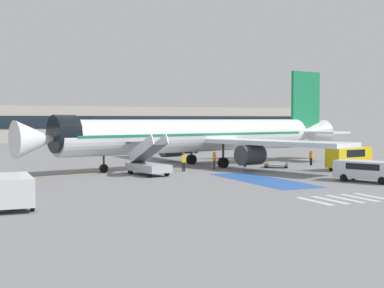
% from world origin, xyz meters
% --- Properties ---
extents(ground_plane, '(600.00, 600.00, 0.00)m').
position_xyz_m(ground_plane, '(0.00, 0.00, 0.00)').
color(ground_plane, slate).
extents(apron_leadline_yellow, '(73.65, 16.19, 0.01)m').
position_xyz_m(apron_leadline_yellow, '(1.65, -0.42, 0.00)').
color(apron_leadline_yellow, gold).
rests_on(apron_leadline_yellow, ground_plane).
extents(apron_stand_patch_blue, '(4.10, 12.46, 0.01)m').
position_xyz_m(apron_stand_patch_blue, '(1.65, -14.27, 0.00)').
color(apron_stand_patch_blue, '#2856A8').
rests_on(apron_stand_patch_blue, ground_plane).
extents(apron_walkway_bar_0, '(0.44, 3.60, 0.01)m').
position_xyz_m(apron_walkway_bar_0, '(-1.35, -25.54, 0.00)').
color(apron_walkway_bar_0, silver).
rests_on(apron_walkway_bar_0, ground_plane).
extents(apron_walkway_bar_1, '(0.44, 3.60, 0.01)m').
position_xyz_m(apron_walkway_bar_1, '(-0.15, -25.54, 0.00)').
color(apron_walkway_bar_1, silver).
rests_on(apron_walkway_bar_1, ground_plane).
extents(apron_walkway_bar_2, '(0.44, 3.60, 0.01)m').
position_xyz_m(apron_walkway_bar_2, '(1.05, -25.54, 0.00)').
color(apron_walkway_bar_2, silver).
rests_on(apron_walkway_bar_2, ground_plane).
extents(apron_walkway_bar_3, '(0.44, 3.60, 0.01)m').
position_xyz_m(apron_walkway_bar_3, '(2.25, -25.54, 0.00)').
color(apron_walkway_bar_3, silver).
rests_on(apron_walkway_bar_3, ground_plane).
extents(apron_walkway_bar_4, '(0.44, 3.60, 0.01)m').
position_xyz_m(apron_walkway_bar_4, '(3.45, -25.54, 0.00)').
color(apron_walkway_bar_4, silver).
rests_on(apron_walkway_bar_4, ground_plane).
extents(airliner, '(40.23, 33.76, 11.17)m').
position_xyz_m(airliner, '(2.39, -0.26, 3.37)').
color(airliner, silver).
rests_on(airliner, ground_plane).
extents(boarding_stairs_forward, '(3.17, 5.52, 3.86)m').
position_xyz_m(boarding_stairs_forward, '(-5.85, -6.45, 0.97)').
color(boarding_stairs_forward, '#ADB2BA').
rests_on(boarding_stairs_forward, ground_plane).
extents(fuel_tanker, '(3.27, 10.20, 3.34)m').
position_xyz_m(fuel_tanker, '(10.65, 24.69, 1.68)').
color(fuel_tanker, '#38383D').
rests_on(fuel_tanker, ground_plane).
extents(service_van_0, '(2.06, 4.64, 1.92)m').
position_xyz_m(service_van_0, '(-19.06, -20.66, 1.16)').
color(service_van_0, silver).
rests_on(service_van_0, ground_plane).
extents(service_van_1, '(4.11, 5.55, 1.73)m').
position_xyz_m(service_van_1, '(8.90, -18.91, 1.06)').
color(service_van_1, silver).
rests_on(service_van_1, ground_plane).
extents(service_van_3, '(4.97, 2.48, 2.34)m').
position_xyz_m(service_van_3, '(14.21, -10.33, 1.39)').
color(service_van_3, yellow).
rests_on(service_van_3, ground_plane).
extents(baggage_cart, '(2.98, 2.77, 0.87)m').
position_xyz_m(baggage_cart, '(9.13, -4.93, 0.26)').
color(baggage_cart, gray).
rests_on(baggage_cart, ground_plane).
extents(ground_crew_0, '(0.32, 0.47, 1.66)m').
position_xyz_m(ground_crew_0, '(14.26, -4.02, 0.95)').
color(ground_crew_0, black).
rests_on(ground_crew_0, ground_plane).
extents(ground_crew_1, '(0.46, 0.29, 1.85)m').
position_xyz_m(ground_crew_1, '(-1.51, -4.66, 1.08)').
color(ground_crew_1, '#191E38').
rests_on(ground_crew_1, ground_plane).
extents(ground_crew_2, '(0.27, 0.45, 1.87)m').
position_xyz_m(ground_crew_2, '(2.10, -4.22, 1.09)').
color(ground_crew_2, '#2D2D33').
rests_on(ground_crew_2, ground_plane).
extents(ground_crew_3, '(0.45, 0.27, 1.88)m').
position_xyz_m(ground_crew_3, '(6.39, -2.98, 1.09)').
color(ground_crew_3, black).
rests_on(ground_crew_3, ground_plane).
extents(terminal_building, '(136.21, 12.10, 8.03)m').
position_xyz_m(terminal_building, '(-4.91, 72.60, 4.02)').
color(terminal_building, '#B2AD9E').
rests_on(terminal_building, ground_plane).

